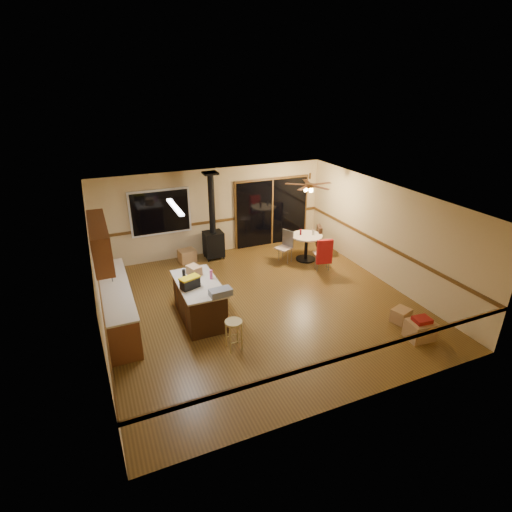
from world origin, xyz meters
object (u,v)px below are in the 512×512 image
dining_table (306,243)px  chair_left (286,243)px  bar_stool (234,335)px  chair_near (324,252)px  box_corner_b (401,315)px  toolbox_black (190,283)px  blue_bucket (209,323)px  box_under_window (187,256)px  toolbox_grey (221,292)px  box_corner_a (420,330)px  chair_right (320,237)px  kitchen_island (199,301)px  wood_stove (213,235)px

dining_table → chair_left: 0.62m
bar_stool → dining_table: dining_table is taller
chair_near → box_corner_b: (0.22, -2.87, -0.44)m
toolbox_black → blue_bucket: bearing=-45.8°
bar_stool → chair_near: (3.52, 2.32, 0.28)m
chair_left → box_under_window: (-2.68, 1.10, -0.40)m
toolbox_grey → box_under_window: size_ratio=0.97×
chair_left → box_under_window: chair_left is taller
bar_stool → dining_table: bearing=42.8°
toolbox_black → box_corner_a: toolbox_black is taller
toolbox_black → chair_right: size_ratio=0.57×
chair_left → chair_near: same height
chair_left → box_corner_b: size_ratio=1.39×
toolbox_grey → box_corner_a: size_ratio=0.86×
kitchen_island → toolbox_black: size_ratio=4.23×
chair_right → kitchen_island: bearing=-155.4°
box_corner_b → wood_stove: bearing=119.2°
chair_left → toolbox_grey: bearing=-136.9°
toolbox_black → chair_left: 4.04m
box_corner_a → kitchen_island: bearing=147.5°
chair_left → kitchen_island: bearing=-147.8°
dining_table → wood_stove: bearing=154.3°
dining_table → box_under_window: bearing=159.3°
wood_stove → box_corner_b: (2.76, -4.94, -0.57)m
toolbox_grey → chair_right: bearing=33.8°
toolbox_grey → toolbox_black: bearing=131.3°
blue_bucket → kitchen_island: bearing=99.6°
chair_left → box_under_window: bearing=157.7°
bar_stool → blue_bucket: (-0.24, 0.88, -0.19)m
toolbox_grey → toolbox_black: 0.74m
kitchen_island → chair_right: 4.74m
wood_stove → box_corner_a: size_ratio=4.75×
bar_stool → box_corner_b: (3.74, -0.54, -0.16)m
toolbox_grey → blue_bucket: bearing=127.6°
chair_right → box_under_window: bearing=163.6°
bar_stool → box_corner_a: size_ratio=1.20×
dining_table → chair_right: size_ratio=1.32×
bar_stool → box_corner_b: bearing=-8.3°
chair_left → chair_right: bearing=-1.2°
kitchen_island → wood_stove: (1.30, 3.05, 0.28)m
wood_stove → bar_stool: bearing=-102.6°
wood_stove → toolbox_black: wood_stove is taller
bar_stool → dining_table: size_ratio=0.69×
blue_bucket → dining_table: 4.39m
box_corner_a → toolbox_grey: bearing=153.8°
toolbox_black → wood_stove: bearing=64.8°
kitchen_island → chair_right: size_ratio=2.40×
box_corner_a → box_corner_b: bearing=82.9°
kitchen_island → toolbox_grey: bearing=-69.0°
bar_stool → box_corner_a: 3.85m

